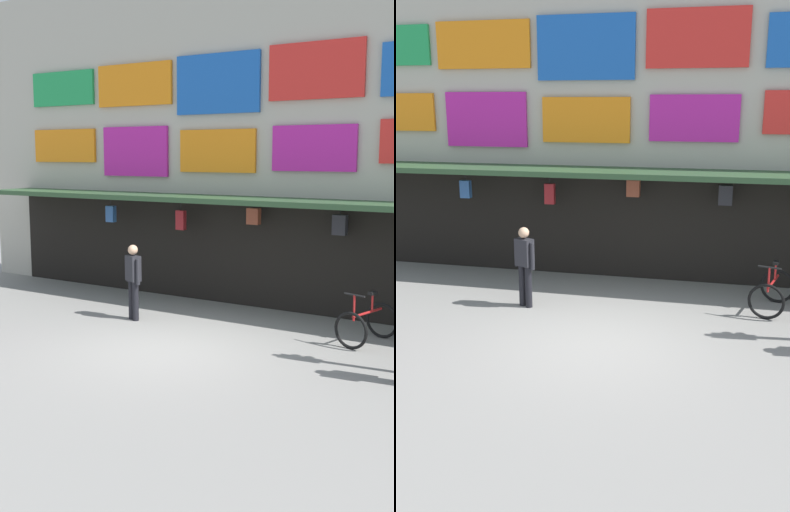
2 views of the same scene
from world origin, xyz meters
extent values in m
plane|color=gray|center=(0.00, 0.00, 0.00)|extent=(80.00, 80.00, 0.00)
cube|color=#B2AD9E|center=(0.00, 4.60, 4.00)|extent=(18.00, 1.20, 8.00)
cube|color=#2D4C2D|center=(0.00, 3.30, 2.60)|extent=(15.30, 1.40, 0.12)
cube|color=orange|center=(-3.69, 3.95, 5.40)|extent=(2.31, 0.08, 1.06)
cube|color=blue|center=(-1.23, 3.95, 5.29)|extent=(2.25, 0.08, 1.40)
cube|color=red|center=(1.23, 3.95, 5.43)|extent=(2.19, 0.08, 1.22)
cube|color=#B71E93|center=(-3.69, 3.95, 3.71)|extent=(2.04, 0.08, 1.27)
cube|color=orange|center=(-1.23, 3.95, 3.71)|extent=(2.07, 0.08, 1.02)
cube|color=#B71E93|center=(1.23, 3.95, 3.77)|extent=(1.97, 0.08, 1.01)
cylinder|color=black|center=(-4.03, 3.32, 2.43)|extent=(0.02, 0.02, 0.22)
cube|color=#2D5693|center=(-4.03, 3.32, 2.11)|extent=(0.24, 0.15, 0.42)
cylinder|color=black|center=(-2.00, 3.52, 2.41)|extent=(0.02, 0.02, 0.26)
cube|color=maroon|center=(-2.00, 3.52, 2.04)|extent=(0.23, 0.14, 0.47)
cylinder|color=black|center=(-0.03, 3.57, 2.48)|extent=(0.02, 0.02, 0.12)
cube|color=brown|center=(-0.03, 3.57, 2.23)|extent=(0.30, 0.18, 0.37)
cylinder|color=black|center=(2.01, 3.62, 2.45)|extent=(0.02, 0.02, 0.18)
cube|color=#232328|center=(2.01, 3.62, 2.14)|extent=(0.30, 0.18, 0.43)
cube|color=black|center=(0.00, 3.98, 1.25)|extent=(15.30, 0.04, 2.50)
torus|color=black|center=(2.91, 1.83, 0.36)|extent=(0.71, 0.24, 0.72)
torus|color=black|center=(3.19, 2.89, 0.36)|extent=(0.71, 0.24, 0.72)
cylinder|color=#B21E1E|center=(3.05, 2.36, 0.61)|extent=(0.30, 0.97, 0.05)
cylinder|color=#B21E1E|center=(3.09, 2.52, 0.78)|extent=(0.04, 0.04, 0.35)
cube|color=black|center=(3.09, 2.52, 0.97)|extent=(0.15, 0.22, 0.06)
cylinder|color=#B21E1E|center=(2.93, 1.91, 0.78)|extent=(0.04, 0.04, 0.50)
cylinder|color=black|center=(2.93, 1.91, 1.03)|extent=(0.43, 0.15, 0.04)
cylinder|color=black|center=(-1.82, 1.41, 0.44)|extent=(0.14, 0.14, 0.88)
cylinder|color=black|center=(-1.98, 1.48, 0.44)|extent=(0.14, 0.14, 0.88)
cube|color=#232328|center=(-1.90, 1.45, 1.16)|extent=(0.42, 0.35, 0.56)
sphere|color=tan|center=(-1.90, 1.45, 1.57)|extent=(0.22, 0.22, 0.22)
cylinder|color=#232328|center=(-1.70, 1.35, 1.11)|extent=(0.09, 0.09, 0.56)
cylinder|color=#232328|center=(-2.10, 1.54, 1.11)|extent=(0.09, 0.09, 0.56)
camera|label=1|loc=(6.63, -9.71, 3.63)|focal=45.38mm
camera|label=2|loc=(2.08, -9.27, 4.12)|focal=40.52mm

